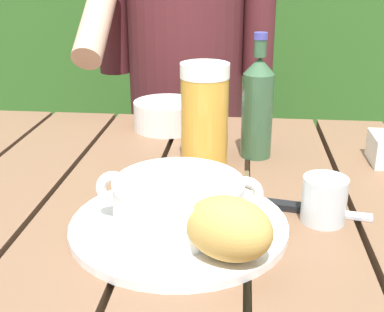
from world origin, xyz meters
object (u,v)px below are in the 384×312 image
(soup_bowl, at_px, (179,200))
(water_glass_small, at_px, (324,200))
(person_eating, at_px, (184,91))
(serving_plate, at_px, (179,225))
(beer_glass, at_px, (207,116))
(table_knife, at_px, (300,208))
(bread_roll, at_px, (229,228))
(chair_near_diner, at_px, (192,146))
(diner_bowl, at_px, (167,115))
(beer_bottle, at_px, (258,106))

(soup_bowl, relative_size, water_glass_small, 3.43)
(person_eating, distance_m, water_glass_small, 0.79)
(serving_plate, distance_m, beer_glass, 0.25)
(serving_plate, relative_size, soup_bowl, 1.32)
(table_knife, bearing_deg, bread_roll, -123.59)
(beer_glass, bearing_deg, bread_roll, -81.18)
(bread_roll, bearing_deg, chair_near_diner, 98.08)
(table_knife, bearing_deg, person_eating, 109.79)
(bread_roll, bearing_deg, person_eating, 100.07)
(soup_bowl, bearing_deg, diner_bowl, 100.37)
(chair_near_diner, bearing_deg, water_glass_small, -73.31)
(serving_plate, bearing_deg, soup_bowl, -90.00)
(soup_bowl, height_order, beer_bottle, beer_bottle)
(person_eating, distance_m, table_knife, 0.75)
(person_eating, xyz_separation_m, beer_glass, (0.10, -0.55, 0.09))
(soup_bowl, relative_size, bread_roll, 1.68)
(person_eating, bearing_deg, diner_bowl, -89.53)
(soup_bowl, bearing_deg, chair_near_diner, 94.71)
(water_glass_small, bearing_deg, person_eating, 110.99)
(bread_roll, relative_size, water_glass_small, 2.04)
(water_glass_small, height_order, diner_bowl, water_glass_small)
(chair_near_diner, relative_size, water_glass_small, 15.33)
(soup_bowl, distance_m, bread_roll, 0.11)
(beer_glass, height_order, water_glass_small, beer_glass)
(person_eating, relative_size, table_knife, 7.39)
(bread_roll, distance_m, diner_bowl, 0.54)
(chair_near_diner, relative_size, beer_glass, 5.50)
(table_knife, distance_m, diner_bowl, 0.45)
(person_eating, height_order, soup_bowl, person_eating)
(chair_near_diner, xyz_separation_m, table_knife, (0.25, -0.91, 0.24))
(beer_bottle, bearing_deg, table_knife, -74.14)
(table_knife, height_order, diner_bowl, diner_bowl)
(beer_glass, bearing_deg, diner_bowl, 116.32)
(bread_roll, distance_m, beer_bottle, 0.38)
(serving_plate, relative_size, bread_roll, 2.21)
(person_eating, height_order, serving_plate, person_eating)
(beer_bottle, relative_size, water_glass_small, 3.46)
(beer_glass, bearing_deg, table_knife, -47.37)
(chair_near_diner, relative_size, table_knife, 6.03)
(soup_bowl, bearing_deg, table_knife, 22.79)
(chair_near_diner, xyz_separation_m, serving_plate, (0.08, -0.98, 0.24))
(table_knife, bearing_deg, water_glass_small, -45.37)
(beer_bottle, bearing_deg, bread_roll, -95.92)
(chair_near_diner, height_order, diner_bowl, chair_near_diner)
(chair_near_diner, bearing_deg, table_knife, -74.44)
(beer_glass, bearing_deg, serving_plate, -94.93)
(serving_plate, distance_m, beer_bottle, 0.33)
(bread_roll, height_order, table_knife, bread_roll)
(beer_glass, bearing_deg, soup_bowl, -94.93)
(serving_plate, relative_size, beer_glass, 1.62)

